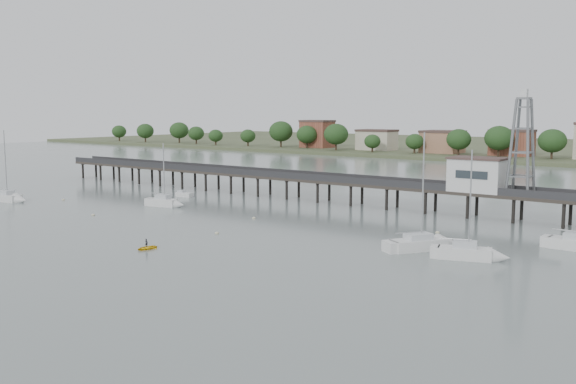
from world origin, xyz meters
name	(u,v)px	position (x,y,z in m)	size (l,w,h in m)	color
ground_plane	(28,269)	(0.00, 0.00, 0.00)	(500.00, 500.00, 0.00)	slate
pier	(340,182)	(0.00, 60.00, 3.79)	(150.00, 5.00, 5.50)	#2D2823
pier_building	(478,174)	(25.00, 60.00, 6.67)	(8.40, 5.40, 5.30)	silver
lattice_tower	(522,147)	(31.50, 60.00, 11.10)	(3.20, 3.20, 15.50)	slate
sailboat_c	(429,244)	(29.10, 34.29, 0.63)	(7.01, 8.94, 14.70)	white
sailboat_b	(168,203)	(-21.31, 38.65, 0.65)	(7.08, 3.55, 11.39)	white
sailboat_d	(476,254)	(35.59, 32.27, 0.64)	(8.03, 4.62, 12.80)	white
sailboat_a	(11,198)	(-48.29, 25.50, 0.64)	(8.55, 3.89, 13.63)	white
white_tender	(184,195)	(-28.39, 49.26, 0.41)	(3.55, 1.73, 1.34)	white
yellow_dinghy	(147,249)	(2.35, 13.90, 0.00)	(1.87, 0.54, 2.62)	yellow
dinghy_occupant	(147,249)	(2.35, 13.90, 0.00)	(0.37, 1.01, 0.24)	black
mooring_buoys	(242,226)	(1.38, 32.14, 0.08)	(90.76, 19.75, 0.39)	beige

